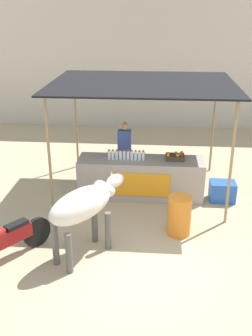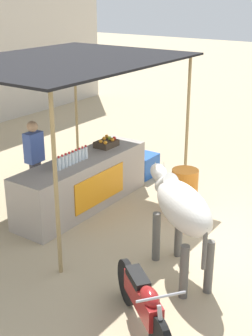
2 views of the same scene
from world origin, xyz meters
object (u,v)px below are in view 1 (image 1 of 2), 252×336
at_px(stall_counter, 141,178).
at_px(water_barrel, 179,216).
at_px(cooler_box, 222,191).
at_px(motorcycle_parked, 8,240).
at_px(vendor_behind_counter, 124,152).
at_px(cow, 84,206).
at_px(fruit_crate, 175,157).

distance_m(stall_counter, water_barrel, 1.88).
bearing_deg(stall_counter, water_barrel, -62.76).
height_order(cooler_box, motorcycle_parked, motorcycle_parked).
bearing_deg(motorcycle_parked, vendor_behind_counter, 62.88).
distance_m(stall_counter, cow, 2.76).
height_order(fruit_crate, vendor_behind_counter, vendor_behind_counter).
xyz_separation_m(vendor_behind_counter, cooler_box, (2.42, -0.85, -0.61)).
distance_m(stall_counter, fruit_crate, 0.98).
bearing_deg(vendor_behind_counter, fruit_crate, -29.05).
relative_size(water_barrel, motorcycle_parked, 0.57).
distance_m(water_barrel, motorcycle_parked, 3.35).
xyz_separation_m(fruit_crate, cooler_box, (1.16, -0.15, -0.79)).
height_order(cooler_box, water_barrel, water_barrel).
bearing_deg(water_barrel, motorcycle_parked, -160.00).
relative_size(vendor_behind_counter, cow, 0.99).
bearing_deg(cow, vendor_behind_counter, 82.10).
bearing_deg(cooler_box, stall_counter, 177.17).
relative_size(stall_counter, water_barrel, 3.59).
height_order(fruit_crate, cow, cow).
bearing_deg(motorcycle_parked, water_barrel, 20.00).
bearing_deg(cooler_box, cow, -139.60).
bearing_deg(vendor_behind_counter, stall_counter, -58.85).
relative_size(fruit_crate, cow, 0.26).
height_order(stall_counter, cooler_box, stall_counter).
xyz_separation_m(cooler_box, cow, (-2.88, -2.45, 0.79)).
bearing_deg(fruit_crate, cooler_box, -7.30).
bearing_deg(cow, stall_counter, 70.27).
xyz_separation_m(fruit_crate, motorcycle_parked, (-3.09, -2.87, -0.61)).
relative_size(vendor_behind_counter, motorcycle_parked, 1.12).
distance_m(vendor_behind_counter, cooler_box, 2.64).
relative_size(fruit_crate, motorcycle_parked, 0.30).
relative_size(fruit_crate, vendor_behind_counter, 0.27).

